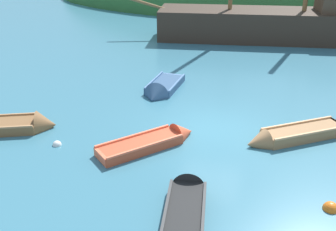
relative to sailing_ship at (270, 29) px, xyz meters
The scene contains 10 objects.
ground_plane 14.74m from the sailing_ship, 94.45° to the right, with size 120.00×120.00×0.00m, color teal.
shore_hill 17.84m from the sailing_ship, 104.22° to the left, with size 42.45×24.14×12.67m, color #2D602D.
sailing_ship is the anchor object (origin of this frame).
rowboat_outer_right 14.85m from the sailing_ship, 82.99° to the right, with size 3.69×3.08×0.89m.
rowboat_portside 18.92m from the sailing_ship, 116.02° to the right, with size 3.74×2.55×1.15m.
rowboat_center 12.37m from the sailing_ship, 109.66° to the right, with size 1.32×3.18×1.19m.
rowboat_near_dock 16.81m from the sailing_ship, 99.67° to the right, with size 3.12×3.48×0.94m.
rowboat_outer_left 19.79m from the sailing_ship, 92.37° to the right, with size 1.68×3.90×1.00m.
buoy_white 18.63m from the sailing_ship, 109.18° to the right, with size 0.32×0.32×0.32m, color white.
buoy_orange 18.76m from the sailing_ship, 80.97° to the right, with size 0.43×0.43×0.43m, color orange.
Camera 1 is at (2.38, -13.38, 6.87)m, focal length 42.03 mm.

